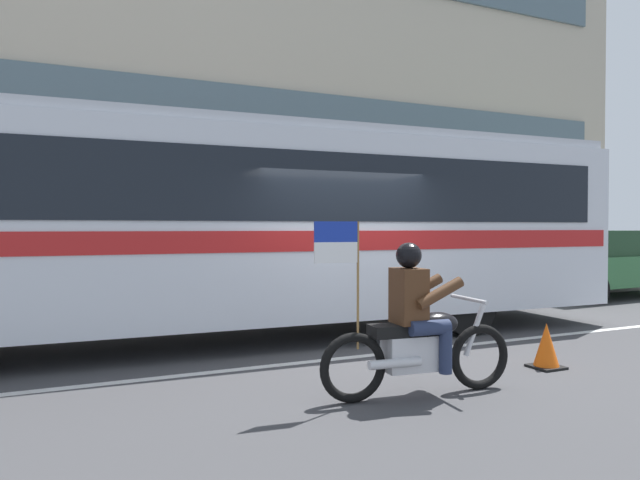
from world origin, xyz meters
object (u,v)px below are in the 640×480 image
(parked_sedan_curbside, at_px, (606,263))
(traffic_cone, at_px, (546,347))
(transit_bus, at_px, (228,216))
(motorcycle_with_rider, at_px, (417,331))
(fire_hydrant, at_px, (403,278))

(parked_sedan_curbside, bearing_deg, traffic_cone, -145.74)
(transit_bus, bearing_deg, motorcycle_with_rider, -75.25)
(transit_bus, bearing_deg, traffic_cone, -47.23)
(traffic_cone, bearing_deg, fire_hydrant, 71.89)
(fire_hydrant, distance_m, traffic_cone, 6.71)
(transit_bus, height_order, motorcycle_with_rider, transit_bus)
(fire_hydrant, bearing_deg, motorcycle_with_rider, -122.04)
(transit_bus, relative_size, fire_hydrant, 17.27)
(motorcycle_with_rider, height_order, fire_hydrant, motorcycle_with_rider)
(parked_sedan_curbside, xyz_separation_m, fire_hydrant, (-4.79, 1.70, -0.33))
(parked_sedan_curbside, height_order, fire_hydrant, parked_sedan_curbside)
(parked_sedan_curbside, bearing_deg, transit_bus, -172.04)
(motorcycle_with_rider, relative_size, traffic_cone, 3.98)
(transit_bus, xyz_separation_m, traffic_cone, (3.05, -3.29, -1.63))
(motorcycle_with_rider, xyz_separation_m, parked_sedan_curbside, (8.97, 4.99, 0.18))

